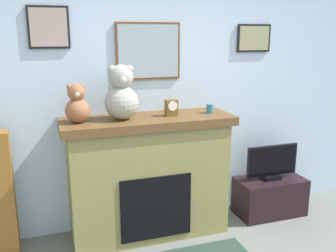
% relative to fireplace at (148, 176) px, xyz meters
% --- Properties ---
extents(back_wall, '(5.20, 0.15, 2.60)m').
position_rel_fireplace_xyz_m(back_wall, '(0.17, 0.32, 0.70)').
color(back_wall, silver).
rests_on(back_wall, ground_plane).
extents(fireplace, '(1.63, 0.59, 1.20)m').
position_rel_fireplace_xyz_m(fireplace, '(0.00, 0.00, 0.00)').
color(fireplace, olive).
rests_on(fireplace, ground_plane).
extents(tv_stand, '(0.75, 0.40, 0.41)m').
position_rel_fireplace_xyz_m(tv_stand, '(1.38, -0.03, -0.40)').
color(tv_stand, black).
rests_on(tv_stand, ground_plane).
extents(television, '(0.60, 0.14, 0.38)m').
position_rel_fireplace_xyz_m(television, '(1.38, -0.04, -0.01)').
color(television, black).
rests_on(television, tv_stand).
extents(candle_jar, '(0.07, 0.07, 0.09)m').
position_rel_fireplace_xyz_m(candle_jar, '(0.63, -0.02, 0.64)').
color(candle_jar, teal).
rests_on(candle_jar, fireplace).
extents(mantel_clock, '(0.11, 0.09, 0.15)m').
position_rel_fireplace_xyz_m(mantel_clock, '(0.23, -0.02, 0.67)').
color(mantel_clock, brown).
rests_on(mantel_clock, fireplace).
extents(teddy_bear_grey, '(0.22, 0.22, 0.35)m').
position_rel_fireplace_xyz_m(teddy_bear_grey, '(-0.64, -0.02, 0.75)').
color(teddy_bear_grey, '#955E3E').
rests_on(teddy_bear_grey, fireplace).
extents(teddy_bear_tan, '(0.31, 0.31, 0.50)m').
position_rel_fireplace_xyz_m(teddy_bear_tan, '(-0.25, -0.02, 0.82)').
color(teddy_bear_tan, '#9B9E90').
rests_on(teddy_bear_tan, fireplace).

